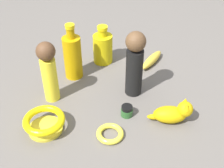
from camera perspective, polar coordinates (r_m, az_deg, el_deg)
ground at (r=1.14m, az=0.00°, el=-1.76°), size 2.00×2.00×0.00m
person_figure_adult at (r=1.07m, az=4.41°, el=4.19°), size 0.09×0.09×0.26m
person_figure_child at (r=1.07m, az=-12.19°, el=2.69°), size 0.08×0.08×0.24m
banana at (r=1.31m, az=7.73°, el=4.67°), size 0.11×0.16×0.04m
bottle_tall at (r=1.19m, az=-7.63°, el=5.38°), size 0.07×0.07×0.23m
bangle at (r=0.98m, az=-0.39°, el=-9.59°), size 0.09×0.09×0.02m
cat_figurine at (r=1.03m, az=11.87°, el=-5.48°), size 0.15×0.07×0.09m
nail_polish_jar at (r=1.04m, az=2.90°, el=-5.20°), size 0.04×0.04×0.04m
bottle_short at (r=1.29m, az=-1.79°, el=7.08°), size 0.08×0.08×0.17m
bowl at (r=1.00m, az=-12.96°, el=-7.22°), size 0.14×0.14×0.06m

